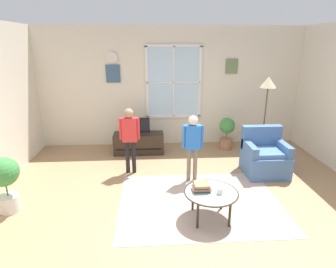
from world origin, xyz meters
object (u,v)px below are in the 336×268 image
at_px(armchair, 264,157).
at_px(television, 138,125).
at_px(coffee_table, 211,194).
at_px(floor_lamp, 268,91).
at_px(person_red_shirt, 130,133).
at_px(potted_plant_corner, 5,179).
at_px(book_stack, 201,187).
at_px(remote_near_books, 206,186).
at_px(person_blue_shirt, 193,141).
at_px(tv_stand, 139,143).
at_px(cup, 220,191).
at_px(potted_plant_by_window, 227,132).

bearing_deg(armchair, television, 153.46).
height_order(coffee_table, floor_lamp, floor_lamp).
relative_size(person_red_shirt, potted_plant_corner, 1.48).
distance_m(book_stack, remote_near_books, 0.14).
height_order(person_blue_shirt, potted_plant_corner, person_blue_shirt).
relative_size(tv_stand, cup, 12.85).
height_order(television, book_stack, television).
bearing_deg(cup, tv_stand, 114.25).
xyz_separation_m(potted_plant_by_window, floor_lamp, (0.62, -0.59, 1.05)).
xyz_separation_m(book_stack, cup, (0.24, -0.11, -0.01)).
relative_size(person_blue_shirt, potted_plant_corner, 1.42).
relative_size(remote_near_books, floor_lamp, 0.08).
bearing_deg(tv_stand, person_blue_shirt, -55.30).
xyz_separation_m(remote_near_books, floor_lamp, (1.62, 2.00, 1.03)).
height_order(armchair, person_red_shirt, person_red_shirt).
distance_m(armchair, potted_plant_corner, 4.40).
distance_m(coffee_table, remote_near_books, 0.16).
distance_m(potted_plant_by_window, floor_lamp, 1.35).
distance_m(coffee_table, potted_plant_corner, 2.97).
relative_size(cup, potted_plant_corner, 0.10).
relative_size(cup, potted_plant_by_window, 0.12).
bearing_deg(potted_plant_by_window, television, -176.46).
xyz_separation_m(television, book_stack, (0.96, -2.56, -0.17)).
height_order(armchair, potted_plant_by_window, armchair).
bearing_deg(tv_stand, cup, -65.75).
distance_m(potted_plant_by_window, potted_plant_corner, 4.55).
height_order(person_red_shirt, potted_plant_corner, person_red_shirt).
height_order(cup, remote_near_books, cup).
xyz_separation_m(remote_near_books, person_red_shirt, (-1.16, 1.43, 0.36)).
distance_m(coffee_table, person_red_shirt, 2.03).
relative_size(tv_stand, television, 2.18).
xyz_separation_m(tv_stand, person_blue_shirt, (1.00, -1.44, 0.53)).
height_order(tv_stand, person_blue_shirt, person_blue_shirt).
bearing_deg(potted_plant_corner, potted_plant_by_window, 31.25).
height_order(book_stack, floor_lamp, floor_lamp).
relative_size(television, remote_near_books, 3.63).
height_order(tv_stand, coffee_table, tv_stand).
bearing_deg(person_red_shirt, person_blue_shirt, -20.13).
distance_m(book_stack, potted_plant_by_window, 2.90).
distance_m(armchair, person_blue_shirt, 1.51).
bearing_deg(tv_stand, person_red_shirt, -96.52).
xyz_separation_m(potted_plant_corner, floor_lamp, (4.51, 1.77, 0.93)).
distance_m(armchair, remote_near_books, 1.86).
bearing_deg(book_stack, coffee_table, -21.15).
distance_m(television, remote_near_books, 2.68).
bearing_deg(television, cup, -65.73).
bearing_deg(book_stack, tv_stand, 110.58).
distance_m(tv_stand, potted_plant_corner, 2.92).
relative_size(coffee_table, person_red_shirt, 0.60).
height_order(coffee_table, book_stack, book_stack).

